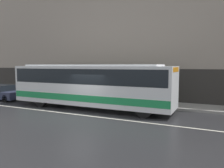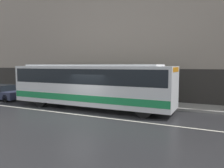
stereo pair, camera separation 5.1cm
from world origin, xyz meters
The scene contains 6 objects.
ground_plane centered at (0.00, 0.00, 0.00)m, with size 60.00×60.00×0.00m, color #262628.
sidewalk centered at (0.00, 5.26, 0.08)m, with size 60.00×2.52×0.17m.
building_facade centered at (0.00, 6.66, 6.26)m, with size 60.00×0.35×12.93m.
lane_stripe centered at (0.00, 0.00, 0.00)m, with size 54.00×0.14×0.01m.
transit_bus centered at (-0.59, 2.09, 1.78)m, with size 12.03×2.52×3.16m.
sedan_dark_behind centered at (-9.97, 2.09, 0.62)m, with size 4.40×1.85×1.32m.
Camera 2 is at (7.66, -11.21, 3.11)m, focal length 35.00 mm.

